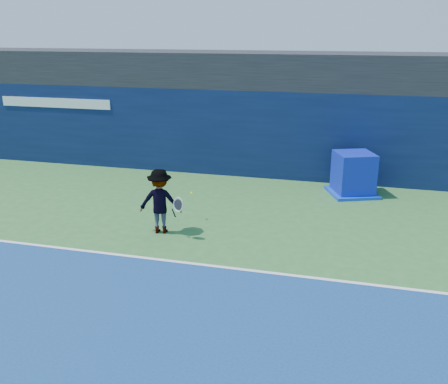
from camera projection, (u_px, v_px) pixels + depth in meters
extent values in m
plane|color=#326B30|center=(103.00, 336.00, 8.48)|extent=(80.00, 80.00, 0.00)
cube|color=white|center=(166.00, 260.00, 11.23)|extent=(24.00, 0.10, 0.01)
cube|color=black|center=(247.00, 69.00, 17.93)|extent=(36.00, 3.00, 1.20)
cube|color=#0B173D|center=(241.00, 132.00, 17.67)|extent=(36.00, 1.00, 3.00)
cube|color=white|center=(55.00, 103.00, 18.61)|extent=(4.50, 0.04, 0.35)
cube|color=#0C1BAA|center=(353.00, 174.00, 15.59)|extent=(1.44, 1.44, 1.33)
cube|color=#0D36BB|center=(352.00, 192.00, 15.79)|extent=(1.80, 1.80, 0.09)
imported|color=white|center=(160.00, 201.00, 12.58)|extent=(1.17, 0.79, 1.67)
cylinder|color=black|center=(174.00, 213.00, 12.30)|extent=(0.08, 0.15, 0.26)
torus|color=silver|center=(178.00, 205.00, 12.15)|extent=(0.31, 0.17, 0.30)
cylinder|color=black|center=(178.00, 205.00, 12.15)|extent=(0.26, 0.13, 0.25)
sphere|color=#CBE018|center=(192.00, 193.00, 13.44)|extent=(0.07, 0.07, 0.07)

